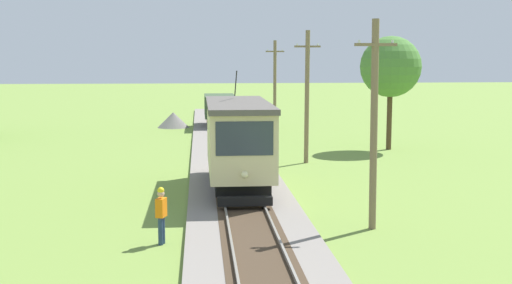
{
  "coord_description": "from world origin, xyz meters",
  "views": [
    {
      "loc": [
        -1.61,
        -9.47,
        5.73
      ],
      "look_at": [
        0.75,
        17.83,
        2.13
      ],
      "focal_mm": 45.92,
      "sensor_mm": 36.0,
      "label": 1
    }
  ],
  "objects_px": {
    "freight_car": "(220,108)",
    "utility_pole_near_tram": "(374,123)",
    "gravel_pile": "(173,120)",
    "tree_left_near": "(391,67)",
    "track_worker": "(161,213)",
    "red_tram": "(238,140)",
    "utility_pole_mid": "(307,96)",
    "utility_pole_far": "(275,85)"
  },
  "relations": [
    {
      "from": "utility_pole_mid",
      "to": "tree_left_near",
      "type": "relative_size",
      "value": 1.02
    },
    {
      "from": "red_tram",
      "to": "utility_pole_mid",
      "type": "xyz_separation_m",
      "value": [
        4.1,
        7.07,
        1.45
      ]
    },
    {
      "from": "utility_pole_far",
      "to": "gravel_pile",
      "type": "xyz_separation_m",
      "value": [
        -7.84,
        3.6,
        -2.93
      ]
    },
    {
      "from": "track_worker",
      "to": "utility_pole_mid",
      "type": "bearing_deg",
      "value": 84.22
    },
    {
      "from": "utility_pole_far",
      "to": "tree_left_near",
      "type": "height_order",
      "value": "tree_left_near"
    },
    {
      "from": "freight_car",
      "to": "utility_pole_mid",
      "type": "height_order",
      "value": "utility_pole_mid"
    },
    {
      "from": "utility_pole_near_tram",
      "to": "track_worker",
      "type": "relative_size",
      "value": 3.89
    },
    {
      "from": "tree_left_near",
      "to": "freight_car",
      "type": "bearing_deg",
      "value": 127.1
    },
    {
      "from": "utility_pole_near_tram",
      "to": "gravel_pile",
      "type": "bearing_deg",
      "value": 103.76
    },
    {
      "from": "red_tram",
      "to": "gravel_pile",
      "type": "relative_size",
      "value": 3.34
    },
    {
      "from": "tree_left_near",
      "to": "track_worker",
      "type": "bearing_deg",
      "value": -123.31
    },
    {
      "from": "red_tram",
      "to": "gravel_pile",
      "type": "distance_m",
      "value": 25.9
    },
    {
      "from": "utility_pole_near_tram",
      "to": "track_worker",
      "type": "xyz_separation_m",
      "value": [
        -6.92,
        -1.31,
        -2.58
      ]
    },
    {
      "from": "red_tram",
      "to": "gravel_pile",
      "type": "height_order",
      "value": "red_tram"
    },
    {
      "from": "utility_pole_near_tram",
      "to": "utility_pole_mid",
      "type": "xyz_separation_m",
      "value": [
        0.0,
        13.5,
        0.08
      ]
    },
    {
      "from": "red_tram",
      "to": "track_worker",
      "type": "bearing_deg",
      "value": -109.98
    },
    {
      "from": "freight_car",
      "to": "gravel_pile",
      "type": "xyz_separation_m",
      "value": [
        -3.74,
        0.53,
        -0.94
      ]
    },
    {
      "from": "gravel_pile",
      "to": "tree_left_near",
      "type": "height_order",
      "value": "tree_left_near"
    },
    {
      "from": "utility_pole_near_tram",
      "to": "utility_pole_mid",
      "type": "relative_size",
      "value": 0.98
    },
    {
      "from": "freight_car",
      "to": "tree_left_near",
      "type": "xyz_separation_m",
      "value": [
        10.03,
        -13.26,
        3.52
      ]
    },
    {
      "from": "utility_pole_near_tram",
      "to": "utility_pole_far",
      "type": "height_order",
      "value": "utility_pole_near_tram"
    },
    {
      "from": "freight_car",
      "to": "utility_pole_near_tram",
      "type": "xyz_separation_m",
      "value": [
        4.1,
        -31.49,
        2.01
      ]
    },
    {
      "from": "red_tram",
      "to": "utility_pole_mid",
      "type": "height_order",
      "value": "utility_pole_mid"
    },
    {
      "from": "freight_car",
      "to": "tree_left_near",
      "type": "relative_size",
      "value": 0.75
    },
    {
      "from": "utility_pole_mid",
      "to": "gravel_pile",
      "type": "height_order",
      "value": "utility_pole_mid"
    },
    {
      "from": "utility_pole_mid",
      "to": "track_worker",
      "type": "relative_size",
      "value": 3.97
    },
    {
      "from": "utility_pole_mid",
      "to": "tree_left_near",
      "type": "height_order",
      "value": "utility_pole_mid"
    },
    {
      "from": "gravel_pile",
      "to": "track_worker",
      "type": "distance_m",
      "value": 33.35
    },
    {
      "from": "utility_pole_far",
      "to": "gravel_pile",
      "type": "distance_m",
      "value": 9.11
    },
    {
      "from": "utility_pole_mid",
      "to": "track_worker",
      "type": "distance_m",
      "value": 16.57
    },
    {
      "from": "utility_pole_near_tram",
      "to": "utility_pole_far",
      "type": "distance_m",
      "value": 28.42
    },
    {
      "from": "gravel_pile",
      "to": "utility_pole_far",
      "type": "bearing_deg",
      "value": -24.64
    },
    {
      "from": "gravel_pile",
      "to": "freight_car",
      "type": "bearing_deg",
      "value": -8.03
    },
    {
      "from": "track_worker",
      "to": "gravel_pile",
      "type": "bearing_deg",
      "value": 110.84
    },
    {
      "from": "freight_car",
      "to": "utility_pole_near_tram",
      "type": "distance_m",
      "value": 31.82
    },
    {
      "from": "gravel_pile",
      "to": "tree_left_near",
      "type": "distance_m",
      "value": 19.99
    },
    {
      "from": "red_tram",
      "to": "utility_pole_mid",
      "type": "relative_size",
      "value": 1.2
    },
    {
      "from": "freight_car",
      "to": "utility_pole_near_tram",
      "type": "relative_size",
      "value": 0.75
    },
    {
      "from": "gravel_pile",
      "to": "tree_left_near",
      "type": "relative_size",
      "value": 0.37
    },
    {
      "from": "track_worker",
      "to": "tree_left_near",
      "type": "xyz_separation_m",
      "value": [
        12.84,
        19.54,
        4.09
      ]
    },
    {
      "from": "utility_pole_far",
      "to": "tree_left_near",
      "type": "bearing_deg",
      "value": -59.83
    },
    {
      "from": "red_tram",
      "to": "track_worker",
      "type": "xyz_separation_m",
      "value": [
        -2.82,
        -7.75,
        -1.21
      ]
    }
  ]
}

